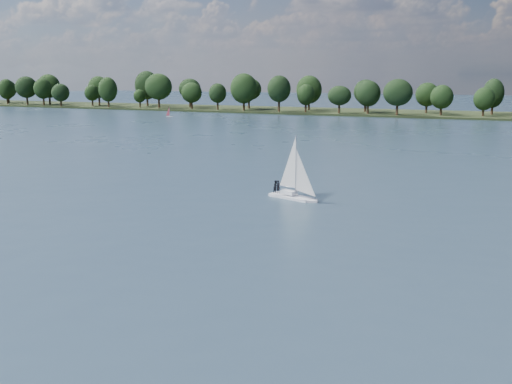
{
  "coord_description": "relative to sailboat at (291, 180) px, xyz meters",
  "views": [
    {
      "loc": [
        19.74,
        -18.09,
        15.36
      ],
      "look_at": [
        -4.62,
        39.15,
        2.5
      ],
      "focal_mm": 40.0,
      "sensor_mm": 36.0,
      "label": 1
    }
  ],
  "objects": [
    {
      "name": "far_shore",
      "position": [
        3.7,
        163.69,
        -2.38
      ],
      "size": [
        660.0,
        40.0,
        1.5
      ],
      "primitive_type": "cube",
      "color": "black",
      "rests_on": "ground"
    },
    {
      "name": "treeline",
      "position": [
        4.98,
        159.64,
        5.79
      ],
      "size": [
        563.09,
        74.05,
        18.34
      ],
      "color": "black",
      "rests_on": "ground"
    },
    {
      "name": "sailboat",
      "position": [
        0.0,
        0.0,
        0.0
      ],
      "size": [
        6.71,
        3.8,
        8.52
      ],
      "rotation": [
        0.0,
        0.0,
        -0.33
      ],
      "color": "white",
      "rests_on": "ground"
    },
    {
      "name": "ground",
      "position": [
        3.7,
        51.69,
        -2.38
      ],
      "size": [
        700.0,
        700.0,
        0.0
      ],
      "primitive_type": "plane",
      "color": "#233342",
      "rests_on": "ground"
    },
    {
      "name": "pontoon",
      "position": [
        -154.79,
        146.48,
        -2.38
      ],
      "size": [
        4.0,
        2.0,
        0.5
      ],
      "primitive_type": "cube",
      "rotation": [
        0.0,
        0.0,
        -0.0
      ],
      "color": "slate",
      "rests_on": "ground"
    },
    {
      "name": "dinghy_pink",
      "position": [
        -88.87,
        115.93,
        -1.44
      ],
      "size": [
        2.67,
        1.8,
        3.97
      ],
      "rotation": [
        0.0,
        0.0,
        0.37
      ],
      "color": "silver",
      "rests_on": "ground"
    }
  ]
}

